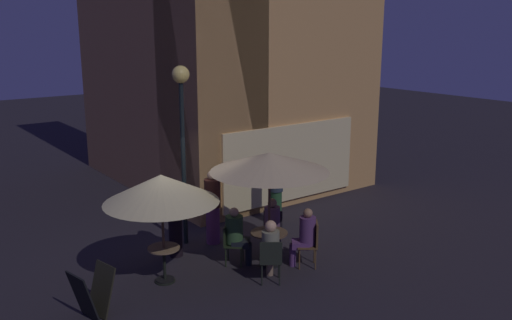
# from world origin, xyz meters

# --- Properties ---
(ground_plane) EXTENTS (60.00, 60.00, 0.00)m
(ground_plane) POSITION_xyz_m (0.00, 0.00, 0.00)
(ground_plane) COLOR #252127
(cafe_building) EXTENTS (6.41, 7.88, 9.63)m
(cafe_building) POSITION_xyz_m (3.49, 3.89, 4.81)
(cafe_building) COLOR tan
(cafe_building) RESTS_ON ground
(street_lamp_near_corner) EXTENTS (0.38, 0.38, 4.07)m
(street_lamp_near_corner) POSITION_xyz_m (0.67, 0.64, 3.07)
(street_lamp_near_corner) COLOR black
(street_lamp_near_corner) RESTS_ON ground
(menu_sandwich_board) EXTENTS (0.74, 0.67, 0.89)m
(menu_sandwich_board) POSITION_xyz_m (-2.28, -1.35, 0.46)
(menu_sandwich_board) COLOR black
(menu_sandwich_board) RESTS_ON ground
(cafe_table_0) EXTENTS (0.63, 0.63, 0.72)m
(cafe_table_0) POSITION_xyz_m (-0.65, -0.85, 0.48)
(cafe_table_0) COLOR black
(cafe_table_0) RESTS_ON ground
(cafe_table_1) EXTENTS (0.77, 0.77, 0.75)m
(cafe_table_1) POSITION_xyz_m (1.45, -1.49, 0.56)
(cafe_table_1) COLOR black
(cafe_table_1) RESTS_ON ground
(patio_umbrella_0) EXTENTS (2.21, 2.21, 2.18)m
(patio_umbrella_0) POSITION_xyz_m (-0.65, -0.85, 1.90)
(patio_umbrella_0) COLOR black
(patio_umbrella_0) RESTS_ON ground
(patio_umbrella_1) EXTENTS (2.42, 2.42, 2.44)m
(patio_umbrella_1) POSITION_xyz_m (1.45, -1.49, 2.23)
(patio_umbrella_1) COLOR black
(patio_umbrella_1) RESTS_ON ground
(cafe_chair_0) EXTENTS (0.60, 0.60, 0.90)m
(cafe_chair_0) POSITION_xyz_m (0.96, -2.16, 0.55)
(cafe_chair_0) COLOR black
(cafe_chair_0) RESTS_ON ground
(cafe_chair_1) EXTENTS (0.58, 0.58, 0.97)m
(cafe_chair_1) POSITION_xyz_m (2.14, -2.04, 0.58)
(cafe_chair_1) COLOR brown
(cafe_chair_1) RESTS_ON ground
(cafe_chair_2) EXTENTS (0.59, 0.59, 0.91)m
(cafe_chair_2) POSITION_xyz_m (1.98, -0.93, 0.55)
(cafe_chair_2) COLOR black
(cafe_chair_2) RESTS_ON ground
(cafe_chair_3) EXTENTS (0.57, 0.57, 0.86)m
(cafe_chair_3) POSITION_xyz_m (0.85, -0.93, 0.52)
(cafe_chair_3) COLOR black
(cafe_chair_3) RESTS_ON ground
(patron_seated_0) EXTENTS (0.50, 0.53, 1.27)m
(patron_seated_0) POSITION_xyz_m (1.04, -2.05, 0.72)
(patron_seated_0) COLOR #846953
(patron_seated_0) RESTS_ON ground
(patron_seated_1) EXTENTS (0.52, 0.50, 1.27)m
(patron_seated_1) POSITION_xyz_m (2.03, -1.94, 0.71)
(patron_seated_1) COLOR #58326B
(patron_seated_1) RESTS_ON ground
(patron_seated_2) EXTENTS (0.52, 0.52, 1.26)m
(patron_seated_2) POSITION_xyz_m (1.88, -1.03, 0.71)
(patron_seated_2) COLOR black
(patron_seated_2) RESTS_ON ground
(patron_seated_3) EXTENTS (0.54, 0.53, 1.25)m
(patron_seated_3) POSITION_xyz_m (0.94, -1.02, 0.71)
(patron_seated_3) COLOR black
(patron_seated_3) RESTS_ON ground
(patron_standing_4) EXTENTS (0.37, 0.37, 1.74)m
(patron_standing_4) POSITION_xyz_m (1.18, 0.27, 0.87)
(patron_standing_4) COLOR #642E5F
(patron_standing_4) RESTS_ON ground
(patron_standing_5) EXTENTS (0.35, 0.35, 1.66)m
(patron_standing_5) POSITION_xyz_m (3.13, 0.40, 0.83)
(patron_standing_5) COLOR #244D2A
(patron_standing_5) RESTS_ON ground
(patron_standing_6) EXTENTS (0.34, 0.34, 1.71)m
(patron_standing_6) POSITION_xyz_m (0.14, 0.14, 0.86)
(patron_standing_6) COLOR black
(patron_standing_6) RESTS_ON ground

